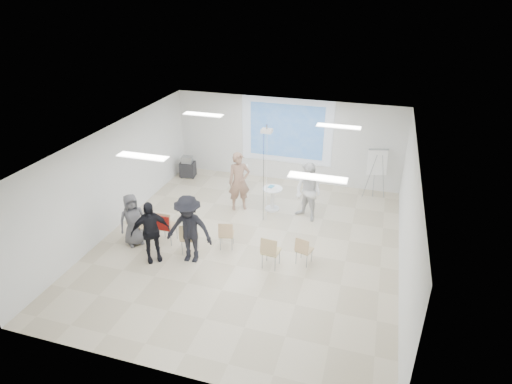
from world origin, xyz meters
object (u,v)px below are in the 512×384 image
(pedestal_table, at_px, (272,197))
(chair_right_inner, at_px, (270,250))
(chair_far_left, at_px, (137,222))
(audience_left, at_px, (150,228))
(player_left, at_px, (239,178))
(chair_left_mid, at_px, (165,225))
(chair_left_inner, at_px, (189,236))
(audience_mid, at_px, (189,225))
(chair_center, at_px, (226,233))
(chair_right_far, at_px, (303,249))
(av_cart, at_px, (188,167))
(player_right, at_px, (308,189))
(flipchart_easel, at_px, (377,162))
(laptop, at_px, (190,236))
(audience_outer, at_px, (132,217))

(pedestal_table, xyz_separation_m, chair_right_inner, (0.73, -2.99, 0.11))
(chair_far_left, distance_m, audience_left, 1.18)
(player_left, height_order, chair_left_mid, player_left)
(chair_left_inner, relative_size, audience_mid, 0.43)
(chair_center, bearing_deg, pedestal_table, 62.22)
(chair_right_far, distance_m, av_cart, 6.58)
(player_left, distance_m, player_right, 2.18)
(chair_left_inner, bearing_deg, chair_right_far, -3.30)
(player_right, height_order, audience_mid, audience_mid)
(audience_left, xyz_separation_m, flipchart_easel, (5.30, 5.30, 0.31))
(pedestal_table, relative_size, chair_center, 0.93)
(chair_left_mid, xyz_separation_m, chair_right_inner, (3.03, -0.27, -0.05))
(audience_left, relative_size, flipchart_easel, 1.12)
(chair_left_inner, relative_size, chair_center, 1.08)
(player_left, height_order, chair_left_inner, player_left)
(chair_left_mid, relative_size, audience_left, 0.51)
(laptop, bearing_deg, chair_left_inner, 87.81)
(flipchart_easel, height_order, av_cart, flipchart_easel)
(audience_mid, distance_m, flipchart_easel, 6.66)
(chair_far_left, xyz_separation_m, chair_left_inner, (1.63, -0.19, -0.05))
(player_left, relative_size, flipchart_easel, 1.23)
(chair_left_inner, distance_m, audience_mid, 0.61)
(chair_right_inner, xyz_separation_m, audience_left, (-3.01, -0.52, 0.43))
(chair_far_left, distance_m, av_cart, 4.37)
(chair_right_inner, relative_size, audience_left, 0.47)
(player_left, relative_size, chair_center, 2.57)
(chair_left_inner, xyz_separation_m, chair_center, (0.87, 0.50, -0.04))
(chair_far_left, relative_size, av_cart, 1.23)
(chair_far_left, relative_size, audience_outer, 0.59)
(player_right, relative_size, chair_right_far, 2.53)
(player_left, distance_m, flipchart_easel, 4.52)
(player_left, bearing_deg, chair_right_inner, -87.47)
(chair_far_left, height_order, av_cart, chair_far_left)
(player_right, height_order, chair_right_far, player_right)
(chair_far_left, distance_m, flipchart_easel, 7.69)
(chair_right_inner, height_order, laptop, chair_right_inner)
(pedestal_table, relative_size, audience_mid, 0.37)
(chair_left_inner, bearing_deg, audience_left, -156.89)
(audience_left, bearing_deg, laptop, 0.55)
(player_right, xyz_separation_m, audience_mid, (-2.49, -2.99, 0.05))
(pedestal_table, xyz_separation_m, laptop, (-1.51, -2.89, 0.05))
(audience_left, bearing_deg, player_right, 4.96)
(audience_mid, height_order, flipchart_easel, audience_mid)
(chair_left_mid, bearing_deg, av_cart, 106.15)
(pedestal_table, relative_size, chair_right_inner, 0.85)
(chair_left_mid, distance_m, av_cart, 4.46)
(chair_right_far, relative_size, av_cart, 0.99)
(chair_right_inner, height_order, audience_outer, audience_outer)
(player_left, distance_m, chair_left_inner, 2.85)
(player_left, bearing_deg, chair_left_mid, -147.10)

